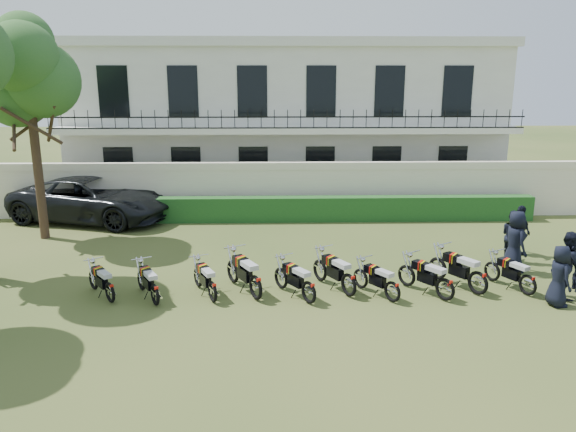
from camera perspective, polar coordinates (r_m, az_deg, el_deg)
name	(u,v)px	position (r m, az deg, el deg)	size (l,w,h in m)	color
ground	(295,285)	(16.11, 0.74, -7.04)	(100.00, 100.00, 0.00)	#374A1D
perimeter_wall	(288,189)	(23.48, -0.01, 2.76)	(30.00, 0.35, 2.30)	beige
hedge	(313,209)	(22.89, 2.55, 0.72)	(18.00, 0.60, 1.00)	#174117
building	(285,117)	(29.04, -0.32, 10.03)	(20.40, 9.60, 7.40)	silver
tree_west_near	(28,73)	(21.67, -24.88, 13.08)	(3.40, 3.20, 7.90)	#473323
motorcycle_0	(110,288)	(15.47, -17.66, -6.95)	(1.12, 1.42, 0.94)	black
motorcycle_1	(155,290)	(14.98, -13.38, -7.29)	(0.95, 1.61, 0.98)	black
motorcycle_2	(212,287)	(14.90, -7.68, -7.13)	(0.88, 1.65, 0.97)	black
motorcycle_3	(256,282)	(14.92, -3.31, -6.66)	(1.11, 1.89, 1.15)	black
motorcycle_4	(309,287)	(14.69, 2.14, -7.22)	(1.11, 1.63, 1.03)	black
motorcycle_5	(349,279)	(15.21, 6.21, -6.42)	(1.08, 1.78, 1.09)	black
motorcycle_6	(393,287)	(15.04, 10.58, -7.07)	(1.07, 1.50, 0.96)	black
motorcycle_7	(445,284)	(15.43, 15.71, -6.65)	(1.21, 1.62, 1.05)	black
motorcycle_8	(478,277)	(16.07, 18.78, -5.91)	(1.19, 1.81, 1.13)	black
motorcycle_9	(528,280)	(16.55, 23.22, -5.99)	(0.91, 1.64, 0.98)	black
suv	(92,199)	(24.13, -19.30, 1.62)	(3.00, 6.50, 1.81)	black
officer_0	(559,276)	(16.08, 25.85, -5.49)	(0.79, 0.52, 1.62)	black
officer_1	(569,265)	(16.76, 26.63, -4.45)	(0.89, 0.69, 1.82)	black
officer_3	(515,242)	(18.24, 22.08, -2.42)	(0.92, 0.60, 1.89)	black
officer_4	(513,236)	(19.27, 21.86, -1.89)	(0.81, 0.63, 1.67)	black
officer_5	(520,230)	(20.06, 22.47, -1.34)	(0.98, 0.41, 1.67)	black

